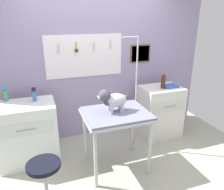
{
  "coord_description": "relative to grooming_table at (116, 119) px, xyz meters",
  "views": [
    {
      "loc": [
        -0.93,
        -2.23,
        2.02
      ],
      "look_at": [
        -0.07,
        0.21,
        1.09
      ],
      "focal_mm": 35.04,
      "sensor_mm": 36.0,
      "label": 1
    }
  ],
  "objects": [
    {
      "name": "stool",
      "position": [
        -0.96,
        -0.47,
        -0.24
      ],
      "size": [
        0.35,
        0.35,
        0.63
      ],
      "color": "#9E9EA3",
      "rests_on": "ground"
    },
    {
      "name": "cabinet_right",
      "position": [
        1.05,
        0.61,
        -0.31
      ],
      "size": [
        0.68,
        0.54,
        0.89
      ],
      "color": "silver",
      "rests_on": "ground"
    },
    {
      "name": "spray_bottle_tall",
      "position": [
        -1.37,
        0.81,
        0.23
      ],
      "size": [
        0.06,
        0.06,
        0.22
      ],
      "color": "#409459",
      "rests_on": "counter_left"
    },
    {
      "name": "shampoo_bottle",
      "position": [
        -0.99,
        0.67,
        0.22
      ],
      "size": [
        0.06,
        0.06,
        0.2
      ],
      "color": "teal",
      "rests_on": "counter_left"
    },
    {
      "name": "counter_left",
      "position": [
        -1.13,
        0.59,
        -0.31
      ],
      "size": [
        0.8,
        0.58,
        0.89
      ],
      "color": "silver",
      "rests_on": "ground"
    },
    {
      "name": "dog",
      "position": [
        -0.04,
        0.04,
        0.26
      ],
      "size": [
        0.43,
        0.2,
        0.31
      ],
      "color": "silver",
      "rests_on": "grooming_table"
    },
    {
      "name": "ground",
      "position": [
        0.01,
        -0.2,
        -0.78
      ],
      "size": [
        4.4,
        4.0,
        0.04
      ],
      "primitive_type": "cube",
      "color": "#AAAB97"
    },
    {
      "name": "rear_wall_panel",
      "position": [
        0.01,
        1.08,
        0.4
      ],
      "size": [
        4.0,
        0.11,
        2.3
      ],
      "color": "#988AB0",
      "rests_on": "ground"
    },
    {
      "name": "grooming_arm",
      "position": [
        0.44,
        0.36,
        0.07
      ],
      "size": [
        0.29,
        0.11,
        1.77
      ],
      "color": "#B7B7BC",
      "rests_on": "ground"
    },
    {
      "name": "supply_tray",
      "position": [
        1.19,
        0.57,
        0.16
      ],
      "size": [
        0.24,
        0.18,
        0.04
      ],
      "color": "blue",
      "rests_on": "cabinet_right"
    },
    {
      "name": "soda_bottle",
      "position": [
        1.03,
        0.56,
        0.25
      ],
      "size": [
        0.07,
        0.07,
        0.25
      ],
      "color": "#412518",
      "rests_on": "cabinet_right"
    },
    {
      "name": "grooming_table",
      "position": [
        0.0,
        0.0,
        0.0
      ],
      "size": [
        0.86,
        0.68,
        0.85
      ],
      "color": "#B7B7BC",
      "rests_on": "ground"
    }
  ]
}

